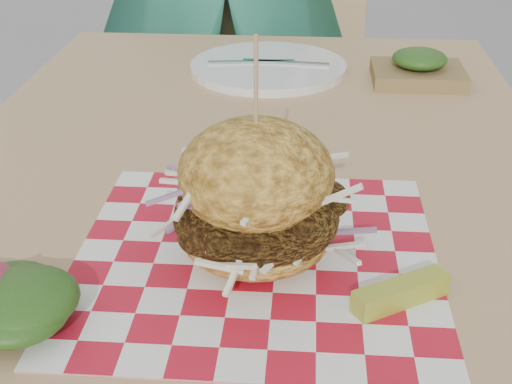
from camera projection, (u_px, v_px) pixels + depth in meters
The scene contains 7 objects.
patio_table at pixel (251, 219), 0.94m from camera, with size 0.80×1.20×0.75m.
patio_chair at pixel (284, 81), 1.79m from camera, with size 0.46×0.47×0.95m.
paper_liner at pixel (256, 257), 0.71m from camera, with size 0.36×0.36×0.00m, color red.
sandwich at pixel (256, 202), 0.68m from camera, with size 0.20×0.20×0.23m.
pickle_spear at pixel (401, 293), 0.64m from camera, with size 0.10×0.02×0.02m, color #A7A931.
place_setting at pixel (268, 67), 1.23m from camera, with size 0.27×0.27×0.02m.
kraft_tray at pixel (419, 69), 1.18m from camera, with size 0.15×0.12×0.06m.
Camera 1 is at (0.25, -1.04, 1.14)m, focal length 50.00 mm.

